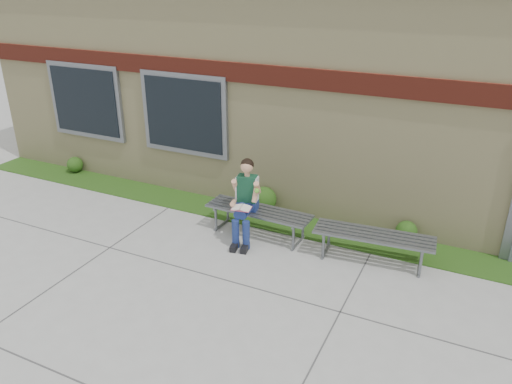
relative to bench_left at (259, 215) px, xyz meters
The scene contains 9 objects.
ground 2.24m from the bench_left, 64.84° to the right, with size 80.00×80.00×0.00m, color #9E9E99.
grass_strip 1.17m from the bench_left, 32.57° to the left, with size 16.00×0.80×0.02m, color #214412.
school_building 4.45m from the bench_left, 76.76° to the left, with size 16.20×6.22×4.20m.
bench_left is the anchor object (origin of this frame).
bench_right 2.00m from the bench_left, ahead, with size 1.91×0.69×0.49m.
girl 0.45m from the bench_left, 125.83° to the right, with size 0.54×0.87×1.42m.
shrub_west 5.14m from the bench_left, behind, with size 0.36×0.36×0.36m, color #214412.
shrub_mid 0.91m from the bench_left, 109.41° to the left, with size 0.50×0.50×0.50m, color #214412.
shrub_east 2.53m from the bench_left, 19.67° to the left, with size 0.37×0.37×0.37m, color #214412.
Camera 1 is at (2.36, -4.99, 4.26)m, focal length 35.00 mm.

